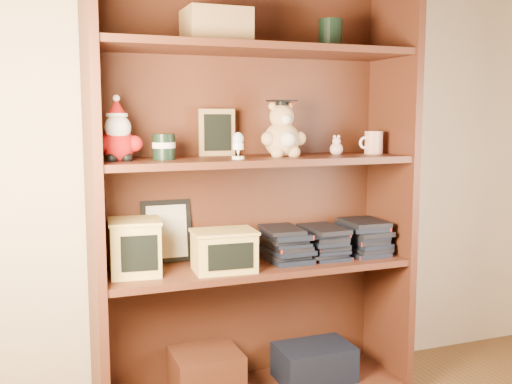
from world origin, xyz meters
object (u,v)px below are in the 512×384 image
Objects in this scene: treats_box at (135,247)px; teacher_mug at (373,143)px; bookcase at (251,201)px; grad_teddy_bear at (282,134)px.

teacher_mug is at bearing 0.05° from treats_box.
bookcase is 15.72× the size of teacher_mug.
bookcase is 0.55m from teacher_mug.
teacher_mug is 0.52× the size of treats_box.
grad_teddy_bear is 1.11× the size of treats_box.
treats_box is (-0.45, -0.05, -0.13)m from bookcase.
bookcase is at bearing 174.23° from teacher_mug.
bookcase is at bearing 6.54° from treats_box.
treats_box is at bearing 179.41° from grad_teddy_bear.
grad_teddy_bear is at bearing -0.59° from treats_box.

